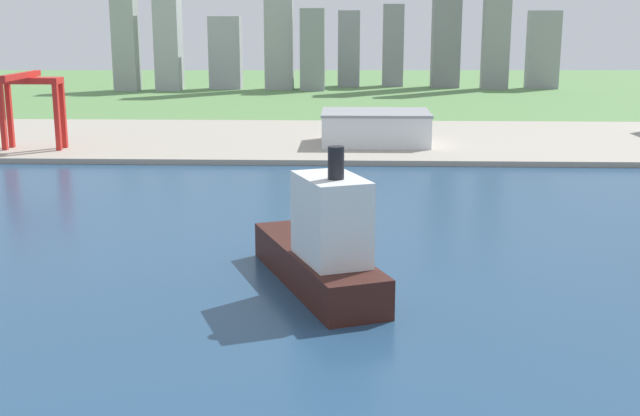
% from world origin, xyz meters
% --- Properties ---
extents(ground_plane, '(2400.00, 2400.00, 0.00)m').
position_xyz_m(ground_plane, '(0.00, 300.00, 0.00)').
color(ground_plane, '#59854B').
extents(water_bay, '(840.00, 360.00, 0.15)m').
position_xyz_m(water_bay, '(0.00, 240.00, 0.07)').
color(water_bay, navy).
rests_on(water_bay, ground).
extents(industrial_pier, '(840.00, 140.00, 2.50)m').
position_xyz_m(industrial_pier, '(0.00, 490.00, 1.25)').
color(industrial_pier, '#A1998A').
rests_on(industrial_pier, ground).
extents(cargo_ship, '(34.09, 57.25, 34.42)m').
position_xyz_m(cargo_ship, '(18.92, 257.80, 10.06)').
color(cargo_ship, '#381914').
rests_on(cargo_ship, water_bay).
extents(port_crane_red, '(27.44, 40.18, 35.34)m').
position_xyz_m(port_crane_red, '(-119.93, 445.13, 28.38)').
color(port_crane_red, red).
rests_on(port_crane_red, industrial_pier).
extents(warehouse_main, '(51.34, 38.06, 15.52)m').
position_xyz_m(warehouse_main, '(37.31, 468.83, 10.28)').
color(warehouse_main, white).
rests_on(warehouse_main, industrial_pier).
extents(distant_skyline, '(390.86, 76.83, 157.53)m').
position_xyz_m(distant_skyline, '(21.84, 820.14, 56.66)').
color(distant_skyline, '#9A9E9D').
rests_on(distant_skyline, ground).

